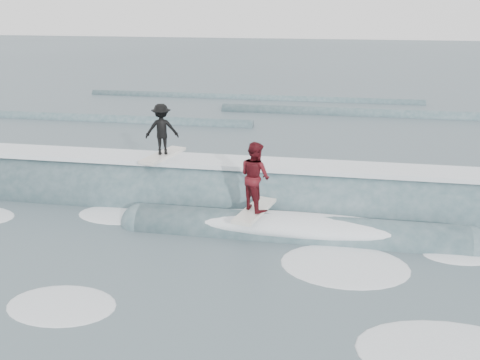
# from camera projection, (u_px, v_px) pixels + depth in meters

# --- Properties ---
(ground) EXTENTS (160.00, 160.00, 0.00)m
(ground) POSITION_uv_depth(u_px,v_px,m) (224.00, 247.00, 14.05)
(ground) COLOR #384652
(ground) RESTS_ON ground
(breaking_wave) EXTENTS (22.52, 4.10, 2.64)m
(breaking_wave) POSITION_uv_depth(u_px,v_px,m) (251.00, 205.00, 16.83)
(breaking_wave) COLOR #334F57
(breaking_wave) RESTS_ON ground
(surfer_black) EXTENTS (1.17, 2.07, 1.72)m
(surfer_black) POSITION_uv_depth(u_px,v_px,m) (162.00, 132.00, 16.88)
(surfer_black) COLOR silver
(surfer_black) RESTS_ON ground
(surfer_red) EXTENTS (1.17, 2.07, 2.01)m
(surfer_red) POSITION_uv_depth(u_px,v_px,m) (255.00, 179.00, 14.47)
(surfer_red) COLOR silver
(surfer_red) RESTS_ON ground
(whitewater) EXTENTS (16.19, 7.19, 0.10)m
(whitewater) POSITION_uv_depth(u_px,v_px,m) (239.00, 268.00, 12.97)
(whitewater) COLOR white
(whitewater) RESTS_ON ground
(far_swells) EXTENTS (41.58, 8.65, 0.80)m
(far_swells) POSITION_uv_depth(u_px,v_px,m) (258.00, 113.00, 30.79)
(far_swells) COLOR #334F57
(far_swells) RESTS_ON ground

